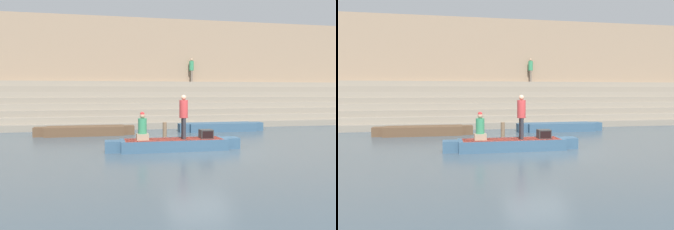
# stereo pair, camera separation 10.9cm
# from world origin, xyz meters

# --- Properties ---
(ground_plane) EXTENTS (120.00, 120.00, 0.00)m
(ground_plane) POSITION_xyz_m (0.00, 0.00, 0.00)
(ground_plane) COLOR #3D4C56
(ghat_steps) EXTENTS (36.00, 4.80, 3.16)m
(ghat_steps) POSITION_xyz_m (0.00, 11.09, 1.12)
(ghat_steps) COLOR gray
(ghat_steps) RESTS_ON ground
(back_wall) EXTENTS (34.20, 1.28, 8.02)m
(back_wall) POSITION_xyz_m (0.00, 13.38, 3.98)
(back_wall) COLOR #937A60
(back_wall) RESTS_ON ground
(rowboat_main) EXTENTS (5.54, 1.28, 0.45)m
(rowboat_main) POSITION_xyz_m (-0.91, 0.56, 0.24)
(rowboat_main) COLOR #33516B
(rowboat_main) RESTS_ON ground
(person_standing) EXTENTS (0.35, 0.35, 1.79)m
(person_standing) POSITION_xyz_m (-0.52, 0.49, 1.49)
(person_standing) COLOR #28282D
(person_standing) RESTS_ON rowboat_main
(person_rowing) EXTENTS (0.48, 0.38, 1.13)m
(person_rowing) POSITION_xyz_m (-2.20, 0.55, 0.90)
(person_rowing) COLOR gray
(person_rowing) RESTS_ON rowboat_main
(tv_set) EXTENTS (0.53, 0.48, 0.36)m
(tv_set) POSITION_xyz_m (0.45, 0.53, 0.63)
(tv_set) COLOR #2D2D2D
(tv_set) RESTS_ON rowboat_main
(moored_boat_shore) EXTENTS (5.24, 1.23, 0.49)m
(moored_boat_shore) POSITION_xyz_m (3.27, 6.33, 0.26)
(moored_boat_shore) COLOR #33516B
(moored_boat_shore) RESTS_ON ground
(moored_boat_distant) EXTENTS (5.31, 1.23, 0.49)m
(moored_boat_distant) POSITION_xyz_m (-4.69, 5.89, 0.26)
(moored_boat_distant) COLOR brown
(moored_boat_distant) RESTS_ON ground
(mooring_post) EXTENTS (0.19, 0.19, 0.97)m
(mooring_post) POSITION_xyz_m (-0.94, 2.39, 0.48)
(mooring_post) COLOR brown
(mooring_post) RESTS_ON ground
(person_on_steps) EXTENTS (0.35, 0.35, 1.81)m
(person_on_steps) POSITION_xyz_m (3.10, 12.49, 4.20)
(person_on_steps) COLOR #756656
(person_on_steps) RESTS_ON ghat_steps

